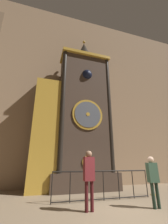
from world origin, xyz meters
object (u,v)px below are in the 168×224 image
Objects in this scene: visitor_near at (89,173)px; stanchion_post at (153,187)px; visitor_far at (153,176)px; clock_tower at (77,117)px.

stanchion_post is (3.68, 1.53, -0.77)m from visitor_near.
visitor_far is at bearing -128.10° from stanchion_post.
stanchion_post is at bearing 22.71° from visitor_near.
visitor_far is 2.43m from stanchion_post.
clock_tower is 6.25× the size of visitor_far.
visitor_far reaches higher than stanchion_post.
stanchion_post is at bearing 59.72° from visitor_far.
clock_tower is at bearing 146.59° from stanchion_post.
clock_tower reaches higher than visitor_near.
visitor_near is at bearing 179.80° from visitor_far.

